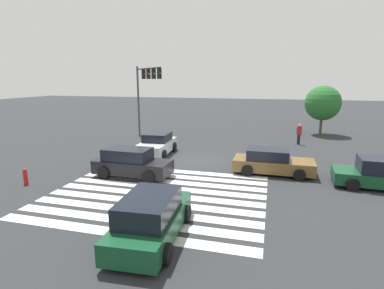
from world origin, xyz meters
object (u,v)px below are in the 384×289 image
object	(u,v)px
car_3	(151,218)
car_6	(380,175)
tree_corner_a	(323,103)
traffic_signal_mast	(146,85)
car_4	(272,162)
car_5	(131,163)
pedestrian	(299,133)
car_2	(157,145)
fire_hydrant	(25,176)

from	to	relation	value
car_3	car_6	size ratio (longest dim) A/B	1.02
car_6	tree_corner_a	world-z (taller)	tree_corner_a
traffic_signal_mast	car_6	world-z (taller)	traffic_signal_mast
car_6	tree_corner_a	xyz separation A→B (m)	(-0.68, 15.40, 2.46)
car_4	car_5	xyz separation A→B (m)	(-7.71, -2.57, 0.08)
car_6	pedestrian	bearing A→B (deg)	111.39
car_3	car_4	distance (m)	9.56
car_2	car_4	distance (m)	8.54
car_3	car_5	distance (m)	7.20
car_3	car_2	bearing A→B (deg)	17.30
pedestrian	car_2	bearing A→B (deg)	-12.67
traffic_signal_mast	car_3	bearing A→B (deg)	-21.20
car_2	car_5	bearing A→B (deg)	2.59
tree_corner_a	fire_hydrant	world-z (taller)	tree_corner_a
car_4	car_3	bearing A→B (deg)	-113.48
car_5	car_6	world-z (taller)	car_5
car_2	car_4	world-z (taller)	car_2
car_6	fire_hydrant	xyz separation A→B (m)	(-17.78, -4.26, -0.26)
traffic_signal_mast	car_4	bearing A→B (deg)	11.27
car_4	car_6	xyz separation A→B (m)	(5.31, -1.04, -0.00)
car_6	fire_hydrant	distance (m)	18.29
car_5	car_6	distance (m)	13.11
car_2	car_4	size ratio (longest dim) A/B	0.95
car_5	pedestrian	distance (m)	15.09
pedestrian	car_4	bearing A→B (deg)	31.92
car_2	car_3	size ratio (longest dim) A/B	0.94
car_2	fire_hydrant	xyz separation A→B (m)	(-4.30, -7.76, -0.31)
car_2	car_4	xyz separation A→B (m)	(8.18, -2.46, -0.05)
traffic_signal_mast	pedestrian	size ratio (longest dim) A/B	3.72
car_3	car_4	size ratio (longest dim) A/B	1.01
traffic_signal_mast	car_5	size ratio (longest dim) A/B	1.50
car_4	tree_corner_a	distance (m)	15.29
traffic_signal_mast	pedestrian	distance (m)	13.87
car_3	car_5	bearing A→B (deg)	28.07
car_6	traffic_signal_mast	bearing A→B (deg)	156.50
car_5	fire_hydrant	distance (m)	5.50
car_4	pedestrian	size ratio (longest dim) A/B	2.59
pedestrian	tree_corner_a	size ratio (longest dim) A/B	0.37
car_2	car_5	xyz separation A→B (m)	(0.46, -5.03, 0.03)
tree_corner_a	fire_hydrant	size ratio (longest dim) A/B	5.65
tree_corner_a	pedestrian	bearing A→B (deg)	-114.03
traffic_signal_mast	fire_hydrant	size ratio (longest dim) A/B	7.66
traffic_signal_mast	fire_hydrant	bearing A→B (deg)	-51.44
car_4	traffic_signal_mast	bearing A→B (deg)	147.19
traffic_signal_mast	car_6	distance (m)	18.88
car_3	car_4	bearing A→B (deg)	-27.84
car_2	tree_corner_a	xyz separation A→B (m)	(12.81, 11.91, 2.41)
car_4	tree_corner_a	world-z (taller)	tree_corner_a
fire_hydrant	car_4	bearing A→B (deg)	23.00
car_5	tree_corner_a	bearing A→B (deg)	55.37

